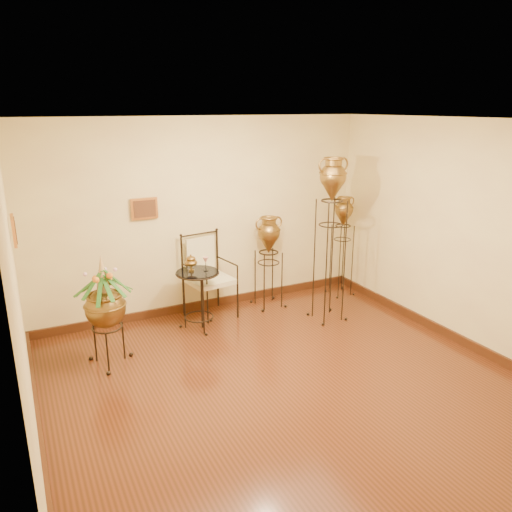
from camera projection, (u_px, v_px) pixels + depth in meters
name	position (u px, v px, depth m)	size (l,w,h in m)	color
ground	(289.00, 387.00, 5.42)	(5.00, 5.00, 0.00)	#572714
room_shell	(291.00, 232.00, 4.92)	(5.02, 5.02, 2.81)	#F9F1A0
amphora_tall	(330.00, 239.00, 6.84)	(0.59, 0.59, 2.31)	black
amphora_mid	(342.00, 245.00, 7.87)	(0.43, 0.43, 1.61)	black
amphora_short	(269.00, 261.00, 7.43)	(0.43, 0.43, 1.41)	black
planter_urn	(105.00, 304.00, 5.69)	(0.96, 0.96, 1.36)	black
armchair	(210.00, 277.00, 7.06)	(0.76, 0.72, 1.20)	black
side_table	(198.00, 299.00, 6.72)	(0.69, 0.69, 1.04)	black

